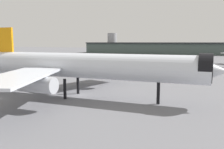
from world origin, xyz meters
The scene contains 4 objects.
ground centered at (0.00, 0.00, 0.00)m, with size 900.00×900.00×0.00m, color slate.
airliner_near_gate centered at (0.77, -1.90, 7.08)m, with size 60.86×55.78×16.09m.
terminal_building centered at (4.31, 214.03, 6.24)m, with size 228.39×44.43×22.79m.
traffic_cone_near_nose centered at (-20.59, 26.35, 0.29)m, with size 0.46×0.46×0.57m, color #F2600C.
Camera 1 is at (27.85, -49.83, 12.46)m, focal length 39.07 mm.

